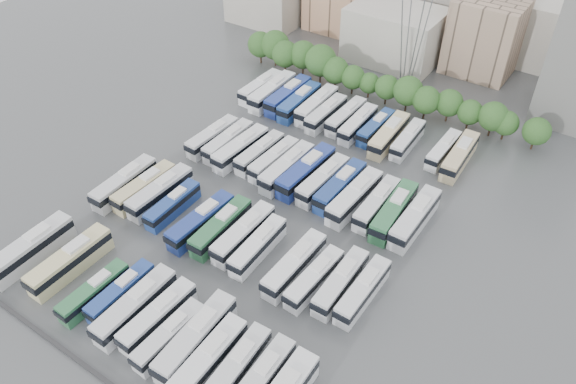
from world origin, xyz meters
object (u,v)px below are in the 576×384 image
Objects in this scene: bus_r1_s6 at (221,227)px; bus_r1_s12 at (341,282)px; bus_r1_s1 at (145,187)px; bus_r2_s8 at (323,180)px; bus_r1_s10 at (294,265)px; bus_r3_s7 at (358,124)px; bus_r2_s10 at (354,197)px; bus_r0_s9 at (196,338)px; bus_r1_s11 at (314,278)px; bus_r2_s11 at (377,204)px; bus_r3_s12 at (443,150)px; bus_r3_s13 at (460,156)px; bus_r3_s4 at (317,105)px; bus_r0_s8 at (169,336)px; bus_r0_s11 at (236,368)px; bus_r1_s8 at (258,246)px; bus_r2_s5 at (274,159)px; bus_r0_s6 at (135,306)px; bus_r3_s2 at (288,96)px; bus_r0_s4 at (94,292)px; bus_r3_s5 at (326,113)px; bus_r1_s13 at (363,291)px; bus_r2_s3 at (241,148)px; bus_r2_s7 at (306,171)px; bus_r3_s9 at (389,135)px; bus_r0_s7 at (158,316)px; bus_r2_s9 at (340,186)px; bus_r0_s5 at (121,292)px; bus_r2_s12 at (394,211)px; bus_r0_s10 at (207,361)px; bus_r2_s1 at (213,137)px; bus_r1_s0 at (124,183)px; bus_r3_s3 at (299,102)px; bus_r2_s6 at (287,168)px; bus_r3_s8 at (376,127)px; bus_r3_s1 at (272,92)px; bus_r2_s2 at (228,141)px; bus_r1_s2 at (160,192)px; electricity_pylon at (418,1)px; bus_r3_s10 at (408,139)px; bus_r2_s4 at (260,153)px; bus_r1_s5 at (201,221)px; bus_r0_s12 at (260,380)px; bus_r0_s2 at (70,261)px; bus_r2_s13 at (415,218)px; bus_r3_s6 at (346,116)px; bus_r0_s0 at (31,248)px.

bus_r1_s6 is 1.04× the size of bus_r1_s12.
bus_r1_s1 is 0.98× the size of bus_r2_s8.
bus_r1_s10 is 1.08× the size of bus_r3_s7.
bus_r0_s9 is at bearing -92.98° from bus_r2_s10.
bus_r1_s11 is 18.40m from bus_r2_s11.
bus_r3_s13 is (3.15, -0.48, 0.30)m from bus_r3_s12.
bus_r0_s8 is at bearing -77.63° from bus_r3_s4.
bus_r0_s11 reaches higher than bus_r3_s12.
bus_r2_s5 reaches higher than bus_r1_s8.
bus_r0_s6 is 56.14m from bus_r3_s2.
bus_r0_s4 is at bearing -119.51° from bus_r3_s13.
bus_r1_s13 is at bearing -51.55° from bus_r3_s5.
bus_r2_s7 reaches higher than bus_r2_s3.
bus_r3_s9 reaches higher than bus_r1_s13.
bus_r0_s7 is 35.93m from bus_r2_s9.
bus_r0_s5 is 0.82× the size of bus_r2_s12.
bus_r1_s6 is (-6.86, 18.53, 0.21)m from bus_r0_s8.
bus_r0_s10 is at bearing -95.39° from bus_r3_s12.
bus_r0_s8 is 0.87× the size of bus_r2_s9.
bus_r0_s5 is 0.90× the size of bus_r2_s1.
bus_r1_s0 is 1.01× the size of bus_r3_s3.
bus_r1_s12 is 0.92× the size of bus_r2_s6.
bus_r1_s8 is 0.97× the size of bus_r2_s11.
bus_r3_s8 is 0.86× the size of bus_r3_s9.
bus_r3_s1 is (-23.23, 18.30, 0.15)m from bus_r2_s8.
bus_r0_s6 is 1.08× the size of bus_r2_s1.
bus_r0_s5 is at bearing -66.99° from bus_r2_s1.
bus_r0_s6 is at bearing -90.57° from bus_r1_s6.
bus_r0_s5 is 0.90× the size of bus_r2_s2.
bus_r1_s8 is 26.81m from bus_r2_s2.
bus_r3_s3 is at bearing 85.97° from bus_r1_s2.
bus_r2_s6 is at bearing -95.43° from electricity_pylon.
bus_r2_s11 reaches higher than bus_r2_s1.
bus_r2_s3 is 26.66m from bus_r2_s11.
bus_r3_s10 reaches higher than bus_r0_s8.
bus_r1_s8 is 1.02× the size of bus_r1_s11.
bus_r0_s5 is 0.85× the size of bus_r2_s9.
bus_r3_s2 is at bearing 111.09° from bus_r2_s4.
bus_r3_s4 is (-3.03, 37.92, -0.01)m from bus_r1_s5.
bus_r3_s12 is at bearing 88.39° from bus_r0_s12.
bus_r0_s2 is 1.04× the size of bus_r1_s5.
bus_r2_s12 reaches higher than bus_r2_s5.
bus_r2_s13 is 29.83m from bus_r3_s6.
bus_r2_s5 is at bearing 107.83° from bus_r0_s9.
bus_r2_s4 is at bearing -61.57° from bus_r3_s1.
bus_r2_s8 is at bearing -179.86° from bus_r2_s13.
bus_r1_s12 is at bearing -65.56° from bus_r3_s7.
bus_r2_s4 is at bearing 70.44° from bus_r1_s2.
bus_r0_s0 is 1.03× the size of bus_r2_s10.
bus_r3_s2 is (-22.86, 18.69, 0.09)m from bus_r2_s9.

